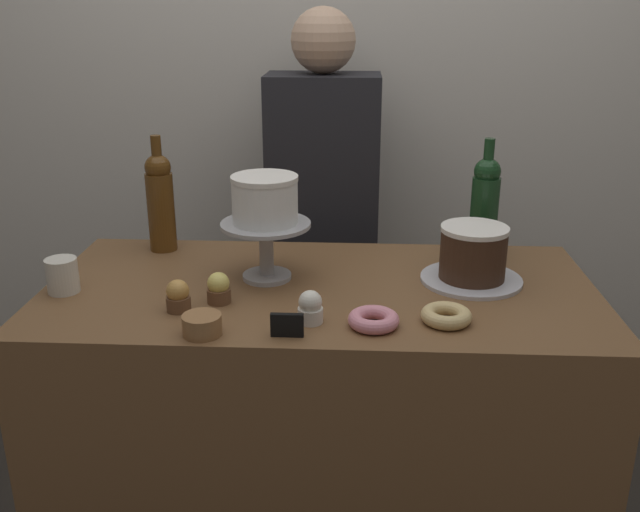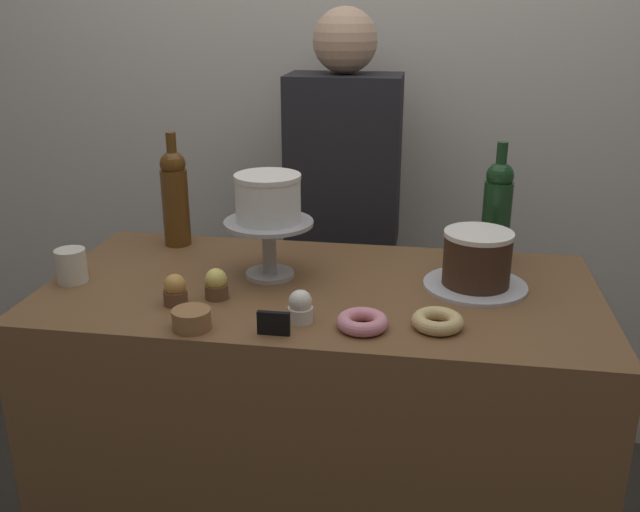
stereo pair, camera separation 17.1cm
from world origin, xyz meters
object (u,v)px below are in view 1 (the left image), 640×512
object	(u,v)px
wine_bottle_green	(485,205)
cupcake_vanilla	(310,308)
cupcake_lemon	(219,289)
cupcake_caramel	(178,296)
cookie_stack	(202,325)
chocolate_round_cake	(473,252)
price_sign_chalkboard	(287,325)
cake_stand_pedestal	(266,241)
barista_figure	(323,245)
donut_pink	(374,320)
wine_bottle_amber	(160,200)
donut_glazed	(446,316)
white_layer_cake	(265,199)
coffee_cup_ceramic	(62,275)

from	to	relation	value
wine_bottle_green	cupcake_vanilla	world-z (taller)	wine_bottle_green
wine_bottle_green	cupcake_lemon	xyz separation A→B (m)	(-0.67, -0.36, -0.11)
cupcake_caramel	cookie_stack	bearing A→B (deg)	-56.06
chocolate_round_cake	price_sign_chalkboard	xyz separation A→B (m)	(-0.43, -0.33, -0.05)
cake_stand_pedestal	cupcake_caramel	xyz separation A→B (m)	(-0.18, -0.21, -0.07)
cake_stand_pedestal	cookie_stack	world-z (taller)	cake_stand_pedestal
cookie_stack	wine_bottle_green	bearing A→B (deg)	38.48
cupcake_caramel	barista_figure	distance (m)	0.85
donut_pink	wine_bottle_amber	bearing A→B (deg)	141.04
cupcake_vanilla	cake_stand_pedestal	bearing A→B (deg)	116.68
cupcake_vanilla	wine_bottle_green	bearing A→B (deg)	45.98
cupcake_vanilla	donut_glazed	distance (m)	0.30
white_layer_cake	donut_pink	size ratio (longest dim) A/B	1.47
donut_pink	price_sign_chalkboard	world-z (taller)	price_sign_chalkboard
wine_bottle_amber	chocolate_round_cake	bearing A→B (deg)	-13.35
cake_stand_pedestal	price_sign_chalkboard	world-z (taller)	cake_stand_pedestal
cake_stand_pedestal	white_layer_cake	bearing A→B (deg)	14.04
cupcake_vanilla	donut_pink	bearing A→B (deg)	-5.90
cake_stand_pedestal	barista_figure	world-z (taller)	barista_figure
donut_glazed	price_sign_chalkboard	world-z (taller)	price_sign_chalkboard
cookie_stack	cake_stand_pedestal	bearing A→B (deg)	73.34
wine_bottle_green	barista_figure	distance (m)	0.64
white_layer_cake	cupcake_caramel	world-z (taller)	white_layer_cake
wine_bottle_green	price_sign_chalkboard	size ratio (longest dim) A/B	4.65
white_layer_cake	coffee_cup_ceramic	world-z (taller)	white_layer_cake
chocolate_round_cake	wine_bottle_green	size ratio (longest dim) A/B	0.51
donut_pink	barista_figure	size ratio (longest dim) A/B	0.07
cake_stand_pedestal	white_layer_cake	xyz separation A→B (m)	(0.00, 0.00, 0.11)
wine_bottle_green	wine_bottle_amber	bearing A→B (deg)	-179.94
wine_bottle_green	price_sign_chalkboard	distance (m)	0.73
wine_bottle_amber	cookie_stack	world-z (taller)	wine_bottle_amber
wine_bottle_green	cupcake_caramel	size ratio (longest dim) A/B	4.38
donut_pink	donut_glazed	distance (m)	0.16
cake_stand_pedestal	donut_glazed	world-z (taller)	cake_stand_pedestal
cupcake_caramel	cupcake_vanilla	xyz separation A→B (m)	(0.30, -0.05, 0.00)
wine_bottle_amber	cupcake_caramel	xyz separation A→B (m)	(0.14, -0.41, -0.11)
donut_pink	donut_glazed	bearing A→B (deg)	10.45
donut_pink	chocolate_round_cake	bearing A→B (deg)	47.68
wine_bottle_amber	cookie_stack	xyz separation A→B (m)	(0.22, -0.53, -0.12)
white_layer_cake	wine_bottle_amber	distance (m)	0.39
cupcake_caramel	donut_pink	bearing A→B (deg)	-7.80
cupcake_vanilla	coffee_cup_ceramic	size ratio (longest dim) A/B	0.87
white_layer_cake	price_sign_chalkboard	world-z (taller)	white_layer_cake
chocolate_round_cake	barista_figure	world-z (taller)	barista_figure
cupcake_caramel	wine_bottle_amber	bearing A→B (deg)	109.19
cupcake_caramel	coffee_cup_ceramic	size ratio (longest dim) A/B	0.87
price_sign_chalkboard	coffee_cup_ceramic	distance (m)	0.60
chocolate_round_cake	wine_bottle_amber	xyz separation A→B (m)	(-0.84, 0.20, 0.07)
wine_bottle_amber	donut_pink	bearing A→B (deg)	-38.96
price_sign_chalkboard	chocolate_round_cake	bearing A→B (deg)	37.58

